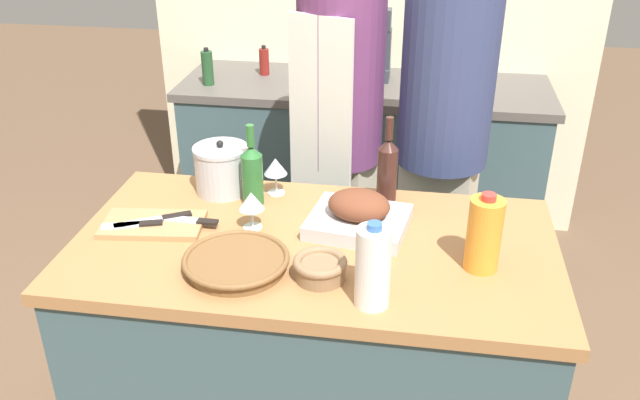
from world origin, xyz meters
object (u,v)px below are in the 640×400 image
(condiment_bottle_tall, at_px, (207,68))
(person_cook_guest, at_px, (444,128))
(juice_jug, at_px, (484,234))
(knife_bread, at_px, (134,225))
(stock_pot, at_px, (222,169))
(knife_paring, at_px, (193,221))
(wine_bottle_dark, at_px, (387,168))
(wine_glass_right, at_px, (251,202))
(wicker_basket, at_px, (236,262))
(condiment_bottle_short, at_px, (264,61))
(knife_chef, at_px, (156,219))
(condiment_bottle_extra, at_px, (353,72))
(cutting_board, at_px, (153,224))
(roasting_pan, at_px, (359,215))
(wine_glass_left, at_px, (276,168))
(wine_bottle_green, at_px, (252,173))
(milk_jug, at_px, (373,267))
(mixing_bowl, at_px, (320,268))
(stand_mixer, at_px, (373,51))
(person_cook_aproned, at_px, (340,126))

(condiment_bottle_tall, relative_size, person_cook_guest, 0.10)
(juice_jug, height_order, condiment_bottle_tall, juice_jug)
(juice_jug, height_order, knife_bread, juice_jug)
(stock_pot, xyz_separation_m, knife_paring, (-0.02, -0.25, -0.06))
(wine_bottle_dark, relative_size, wine_glass_right, 2.36)
(wicker_basket, distance_m, condiment_bottle_short, 1.79)
(wine_bottle_dark, bearing_deg, wicker_basket, -127.82)
(knife_chef, xyz_separation_m, condiment_bottle_tall, (-0.26, 1.36, 0.06))
(juice_jug, distance_m, condiment_bottle_extra, 1.58)
(wicker_basket, xyz_separation_m, cutting_board, (-0.31, 0.18, -0.01))
(juice_jug, bearing_deg, wine_bottle_dark, 127.49)
(condiment_bottle_tall, bearing_deg, cutting_board, -79.59)
(roasting_pan, relative_size, person_cook_guest, 0.18)
(juice_jug, height_order, wine_glass_left, juice_jug)
(stock_pot, distance_m, condiment_bottle_tall, 1.17)
(cutting_board, height_order, wine_bottle_dark, wine_bottle_dark)
(cutting_board, bearing_deg, roasting_pan, 8.12)
(wine_glass_right, xyz_separation_m, knife_bread, (-0.35, -0.07, -0.07))
(condiment_bottle_tall, bearing_deg, wicker_basket, -70.05)
(cutting_board, relative_size, wine_bottle_green, 1.19)
(wine_glass_right, relative_size, knife_bread, 0.67)
(wine_bottle_dark, height_order, person_cook_guest, person_cook_guest)
(wine_glass_left, relative_size, condiment_bottle_short, 0.85)
(stock_pot, xyz_separation_m, milk_jug, (0.55, -0.56, 0.03))
(wine_bottle_dark, bearing_deg, knife_chef, -157.05)
(roasting_pan, distance_m, cutting_board, 0.63)
(knife_bread, bearing_deg, condiment_bottle_short, 89.06)
(wine_bottle_dark, relative_size, knife_bread, 1.58)
(milk_jug, relative_size, wine_glass_right, 1.94)
(milk_jug, relative_size, wine_bottle_green, 0.87)
(cutting_board, bearing_deg, wine_bottle_dark, 23.51)
(roasting_pan, relative_size, condiment_bottle_short, 2.15)
(mixing_bowl, relative_size, milk_jug, 0.63)
(knife_bread, bearing_deg, stand_mixer, 70.51)
(wine_bottle_green, xyz_separation_m, wine_bottle_dark, (0.42, 0.10, 0.01))
(stand_mixer, bearing_deg, wine_glass_left, -98.82)
(wicker_basket, distance_m, cutting_board, 0.36)
(knife_paring, height_order, condiment_bottle_tall, condiment_bottle_tall)
(juice_jug, distance_m, wine_bottle_green, 0.76)
(roasting_pan, bearing_deg, stock_pot, 159.00)
(wicker_basket, distance_m, knife_paring, 0.28)
(stock_pot, distance_m, wine_bottle_green, 0.14)
(wine_bottle_green, bearing_deg, knife_chef, -143.18)
(wine_bottle_green, bearing_deg, juice_jug, -21.26)
(wine_bottle_dark, height_order, person_cook_aproned, person_cook_aproned)
(wine_bottle_green, bearing_deg, wicker_basket, -82.89)
(condiment_bottle_short, height_order, person_cook_guest, person_cook_guest)
(juice_jug, xyz_separation_m, milk_jug, (-0.28, -0.21, 0.00))
(wine_bottle_green, distance_m, person_cook_aproned, 0.59)
(juice_jug, xyz_separation_m, condiment_bottle_tall, (-1.23, 1.44, -0.02))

